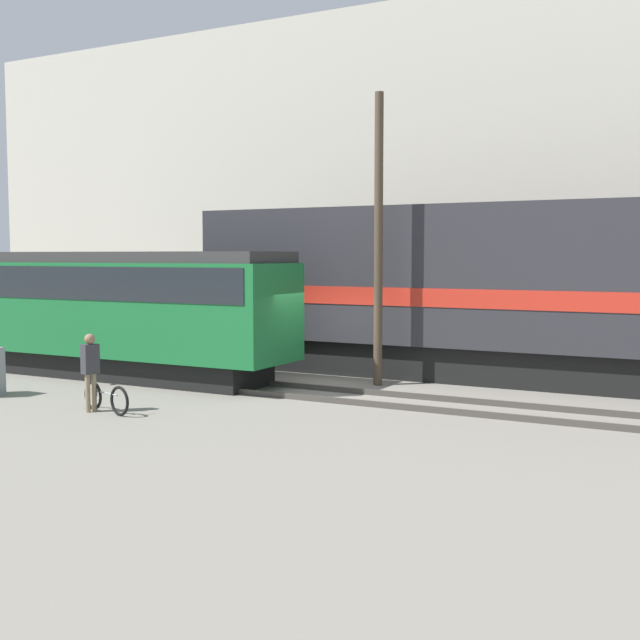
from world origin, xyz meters
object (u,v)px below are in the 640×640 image
freight_locomotive (562,291)px  utility_pole_left (378,241)px  streetcar (91,305)px  bicycle (106,398)px  person (90,364)px

freight_locomotive → utility_pole_left: size_ratio=2.70×
streetcar → bicycle: 6.25m
freight_locomotive → person: bearing=-134.5°
freight_locomotive → person: freight_locomotive is taller
utility_pole_left → streetcar: bearing=-164.7°
person → utility_pole_left: bearing=57.1°
streetcar → person: (3.99, -4.17, -0.98)m
bicycle → person: person is taller
bicycle → freight_locomotive: bearing=46.7°
person → utility_pole_left: utility_pole_left is taller
freight_locomotive → bicycle: (-8.08, -8.56, -2.21)m
streetcar → person: size_ratio=7.34×
streetcar → utility_pole_left: utility_pole_left is taller
freight_locomotive → streetcar: bearing=-160.3°
streetcar → utility_pole_left: 8.62m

